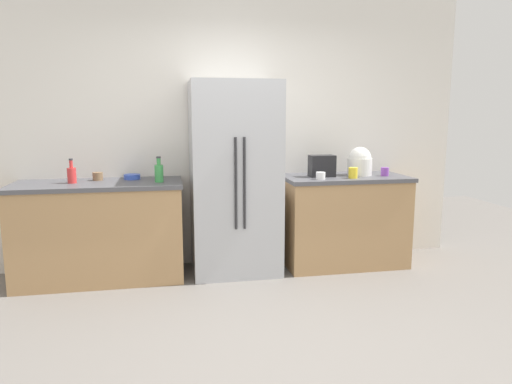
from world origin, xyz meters
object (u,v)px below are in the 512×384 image
at_px(cup_c, 321,176).
at_px(cup_a, 353,173).
at_px(refrigerator, 235,179).
at_px(rice_cooker, 360,162).
at_px(bowl_a, 132,177).
at_px(toaster, 322,166).
at_px(bottle_b, 159,172).
at_px(bottle_a, 72,174).
at_px(cup_d, 98,176).
at_px(cup_b, 385,172).

bearing_deg(cup_c, cup_a, 2.12).
height_order(refrigerator, rice_cooker, refrigerator).
relative_size(cup_c, bowl_a, 0.58).
distance_m(toaster, bowl_a, 1.88).
bearing_deg(refrigerator, bottle_b, -174.28).
relative_size(refrigerator, cup_a, 17.66).
xyz_separation_m(bottle_a, cup_d, (0.21, 0.15, -0.04)).
xyz_separation_m(refrigerator, cup_d, (-1.30, 0.16, 0.04)).
bearing_deg(cup_a, cup_c, -177.88).
bearing_deg(bottle_b, bottle_a, 173.89).
distance_m(rice_cooker, bottle_b, 2.03).
distance_m(toaster, cup_a, 0.32).
xyz_separation_m(toaster, cup_b, (0.65, -0.07, -0.07)).
distance_m(rice_cooker, cup_c, 0.54).
bearing_deg(bottle_a, bowl_a, 17.48).
relative_size(bottle_b, cup_d, 2.51).
height_order(bottle_a, cup_c, bottle_a).
bearing_deg(cup_b, bottle_b, -179.81).
bearing_deg(cup_b, cup_c, -171.09).
bearing_deg(cup_d, cup_c, -9.11).
height_order(cup_a, bowl_a, cup_a).
xyz_separation_m(rice_cooker, bottle_a, (-2.81, -0.02, -0.05)).
height_order(cup_a, cup_b, cup_a).
distance_m(bottle_a, cup_a, 2.66).
xyz_separation_m(refrigerator, cup_c, (0.82, -0.18, 0.03)).
bearing_deg(cup_d, refrigerator, -7.05).
distance_m(bottle_b, bowl_a, 0.37).
relative_size(rice_cooker, cup_d, 3.07).
distance_m(bottle_a, bottle_b, 0.79).
bearing_deg(bowl_a, toaster, -5.13).
height_order(toaster, bowl_a, toaster).
height_order(refrigerator, bowl_a, refrigerator).
relative_size(refrigerator, toaster, 7.44).
distance_m(toaster, cup_c, 0.21).
xyz_separation_m(bottle_a, bottle_b, (0.78, -0.08, 0.01)).
bearing_deg(rice_cooker, bottle_a, -179.55).
distance_m(bottle_b, cup_b, 2.26).
xyz_separation_m(cup_b, cup_d, (-2.84, 0.23, -0.00)).
bearing_deg(toaster, refrigerator, -179.47).
relative_size(refrigerator, cup_d, 19.61).
bearing_deg(bowl_a, cup_c, -11.16).
xyz_separation_m(refrigerator, rice_cooker, (1.31, 0.03, 0.13)).
relative_size(rice_cooker, bottle_a, 1.29).
xyz_separation_m(cup_a, bowl_a, (-2.14, 0.34, -0.03)).
height_order(toaster, cup_d, toaster).
distance_m(refrigerator, cup_c, 0.84).
bearing_deg(refrigerator, bowl_a, 169.83).
height_order(rice_cooker, bottle_a, rice_cooker).
bearing_deg(cup_d, toaster, -3.98).
height_order(refrigerator, cup_a, refrigerator).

